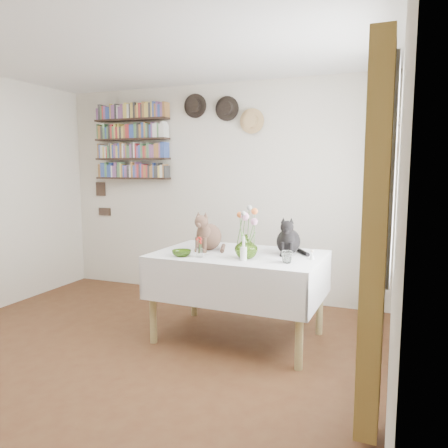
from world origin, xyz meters
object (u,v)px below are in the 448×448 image
at_px(tabby_cat, 209,230).
at_px(black_cat, 289,235).
at_px(bookshelf_unit, 132,142).
at_px(dining_table, 239,275).
at_px(flower_vase, 246,246).

height_order(tabby_cat, black_cat, tabby_cat).
xyz_separation_m(tabby_cat, black_cat, (0.73, 0.07, -0.01)).
distance_m(tabby_cat, bookshelf_unit, 2.05).
relative_size(dining_table, tabby_cat, 4.05).
bearing_deg(dining_table, flower_vase, -53.14).
xyz_separation_m(tabby_cat, flower_vase, (0.44, -0.24, -0.08)).
relative_size(dining_table, flower_vase, 7.42).
bearing_deg(black_cat, flower_vase, -138.40).
bearing_deg(black_cat, dining_table, -166.52).
bearing_deg(flower_vase, dining_table, 126.86).
distance_m(dining_table, tabby_cat, 0.50).
height_order(tabby_cat, flower_vase, tabby_cat).
height_order(tabby_cat, bookshelf_unit, bookshelf_unit).
height_order(dining_table, tabby_cat, tabby_cat).
height_order(flower_vase, bookshelf_unit, bookshelf_unit).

